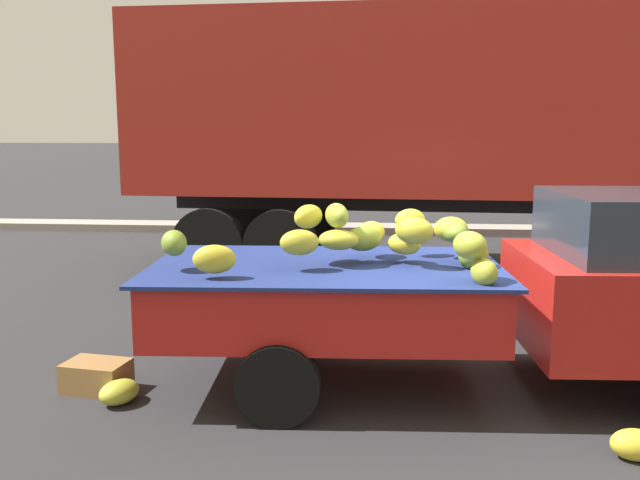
{
  "coord_description": "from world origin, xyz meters",
  "views": [
    {
      "loc": [
        -1.04,
        -5.9,
        2.21
      ],
      "look_at": [
        -1.55,
        0.24,
        1.19
      ],
      "focal_mm": 37.45,
      "sensor_mm": 36.0,
      "label": 1
    }
  ],
  "objects": [
    {
      "name": "curb_strip",
      "position": [
        0.0,
        8.58,
        0.08
      ],
      "size": [
        80.0,
        0.8,
        0.16
      ],
      "primitive_type": "cube",
      "color": "gray",
      "rests_on": "ground"
    },
    {
      "name": "produce_crate",
      "position": [
        -3.4,
        -0.63,
        0.13
      ],
      "size": [
        0.57,
        0.43,
        0.26
      ],
      "primitive_type": "cube",
      "rotation": [
        0.0,
        0.0,
        -0.15
      ],
      "color": "olive",
      "rests_on": "ground"
    },
    {
      "name": "fallen_banana_bunch_by_wheel",
      "position": [
        0.74,
        -1.51,
        0.11
      ],
      "size": [
        0.35,
        0.25,
        0.22
      ],
      "primitive_type": "ellipsoid",
      "rotation": [
        0.0,
        0.0,
        3.02
      ],
      "color": "yellow",
      "rests_on": "ground"
    },
    {
      "name": "ground",
      "position": [
        0.0,
        0.0,
        0.0
      ],
      "size": [
        220.0,
        220.0,
        0.0
      ],
      "primitive_type": "plane",
      "color": "#28282B"
    },
    {
      "name": "pickup_truck",
      "position": [
        0.6,
        -0.26,
        0.89
      ],
      "size": [
        5.29,
        2.01,
        1.7
      ],
      "rotation": [
        0.0,
        0.0,
        0.05
      ],
      "color": "#B21E19",
      "rests_on": "ground"
    },
    {
      "name": "fallen_banana_bunch_near_tailgate",
      "position": [
        -3.11,
        -0.88,
        0.1
      ],
      "size": [
        0.4,
        0.44,
        0.19
      ],
      "primitive_type": "ellipsoid",
      "rotation": [
        0.0,
        0.0,
        1.12
      ],
      "color": "#A9B131",
      "rests_on": "ground"
    },
    {
      "name": "semi_trailer",
      "position": [
        1.16,
        4.68,
        2.54
      ],
      "size": [
        12.1,
        3.12,
        3.95
      ],
      "rotation": [
        0.0,
        0.0,
        -0.05
      ],
      "color": "maroon",
      "rests_on": "ground"
    }
  ]
}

